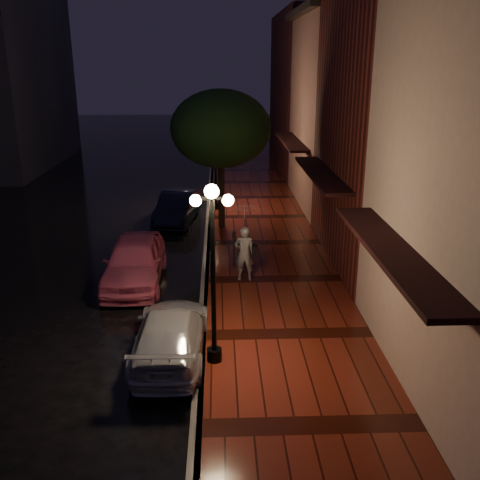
% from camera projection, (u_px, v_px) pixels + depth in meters
% --- Properties ---
extents(ground, '(120.00, 120.00, 0.00)m').
position_uv_depth(ground, '(205.00, 284.00, 17.60)').
color(ground, black).
rests_on(ground, ground).
extents(sidewalk, '(4.50, 60.00, 0.15)m').
position_uv_depth(sidewalk, '(273.00, 281.00, 17.66)').
color(sidewalk, '#48160C').
rests_on(sidewalk, ground).
extents(curb, '(0.25, 60.00, 0.15)m').
position_uv_depth(curb, '(205.00, 282.00, 17.57)').
color(curb, '#595451').
rests_on(curb, ground).
extents(storefront_mid, '(5.00, 8.00, 11.00)m').
position_uv_depth(storefront_mid, '(411.00, 107.00, 18.01)').
color(storefront_mid, '#511914').
rests_on(storefront_mid, ground).
extents(storefront_far, '(5.00, 8.00, 9.00)m').
position_uv_depth(storefront_far, '(352.00, 115.00, 25.91)').
color(storefront_far, '#8C5951').
rests_on(storefront_far, ground).
extents(storefront_extra, '(5.00, 12.00, 10.00)m').
position_uv_depth(storefront_extra, '(317.00, 93.00, 35.23)').
color(storefront_extra, '#511914').
rests_on(storefront_extra, ground).
extents(streetlamp_near, '(0.96, 0.36, 4.31)m').
position_uv_depth(streetlamp_near, '(213.00, 265.00, 12.05)').
color(streetlamp_near, black).
rests_on(streetlamp_near, sidewalk).
extents(streetlamp_far, '(0.96, 0.36, 4.31)m').
position_uv_depth(streetlamp_far, '(216.00, 159.00, 25.32)').
color(streetlamp_far, black).
rests_on(streetlamp_far, sidewalk).
extents(street_tree, '(4.16, 4.16, 5.80)m').
position_uv_depth(street_tree, '(221.00, 131.00, 21.96)').
color(street_tree, black).
rests_on(street_tree, sidewalk).
extents(pink_car, '(1.90, 4.57, 1.55)m').
position_uv_depth(pink_car, '(134.00, 261.00, 17.44)').
color(pink_car, '#DB5A7C').
rests_on(pink_car, ground).
extents(navy_car, '(2.02, 4.39, 1.40)m').
position_uv_depth(navy_car, '(177.00, 207.00, 24.17)').
color(navy_car, black).
rests_on(navy_car, ground).
extents(silver_car, '(1.79, 4.26, 1.23)m').
position_uv_depth(silver_car, '(170.00, 334.00, 13.11)').
color(silver_car, '#ACACB4').
rests_on(silver_car, ground).
extents(woman_with_umbrella, '(1.06, 1.08, 2.55)m').
position_uv_depth(woman_with_umbrella, '(245.00, 231.00, 17.04)').
color(woman_with_umbrella, white).
rests_on(woman_with_umbrella, sidewalk).
extents(parking_meter, '(0.13, 0.11, 1.32)m').
position_uv_depth(parking_meter, '(234.00, 245.00, 18.39)').
color(parking_meter, black).
rests_on(parking_meter, sidewalk).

